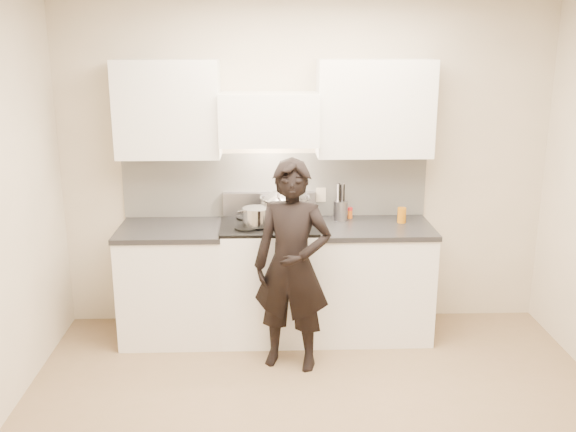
{
  "coord_description": "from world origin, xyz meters",
  "views": [
    {
      "loc": [
        -0.33,
        -3.44,
        2.34
      ],
      "look_at": [
        -0.17,
        1.05,
        1.11
      ],
      "focal_mm": 40.0,
      "sensor_mm": 36.0,
      "label": 1
    }
  ],
  "objects_px": {
    "counter_right": "(372,279)",
    "wok": "(285,203)",
    "stove": "(270,279)",
    "person": "(292,266)",
    "utensil_crock": "(340,209)"
  },
  "relations": [
    {
      "from": "counter_right",
      "to": "wok",
      "type": "distance_m",
      "value": 0.94
    },
    {
      "from": "stove",
      "to": "wok",
      "type": "xyz_separation_m",
      "value": [
        0.13,
        0.14,
        0.59
      ]
    },
    {
      "from": "stove",
      "to": "person",
      "type": "xyz_separation_m",
      "value": [
        0.16,
        -0.53,
        0.3
      ]
    },
    {
      "from": "utensil_crock",
      "to": "person",
      "type": "distance_m",
      "value": 0.84
    },
    {
      "from": "utensil_crock",
      "to": "stove",
      "type": "bearing_deg",
      "value": -164.6
    },
    {
      "from": "wok",
      "to": "person",
      "type": "bearing_deg",
      "value": -87.45
    },
    {
      "from": "wok",
      "to": "utensil_crock",
      "type": "bearing_deg",
      "value": 1.85
    },
    {
      "from": "wok",
      "to": "person",
      "type": "relative_size",
      "value": 0.33
    },
    {
      "from": "stove",
      "to": "counter_right",
      "type": "height_order",
      "value": "stove"
    },
    {
      "from": "counter_right",
      "to": "utensil_crock",
      "type": "relative_size",
      "value": 3.05
    },
    {
      "from": "stove",
      "to": "counter_right",
      "type": "xyz_separation_m",
      "value": [
        0.83,
        0.0,
        -0.01
      ]
    },
    {
      "from": "stove",
      "to": "utensil_crock",
      "type": "bearing_deg",
      "value": 15.4
    },
    {
      "from": "utensil_crock",
      "to": "person",
      "type": "height_order",
      "value": "person"
    },
    {
      "from": "stove",
      "to": "wok",
      "type": "bearing_deg",
      "value": 48.84
    },
    {
      "from": "person",
      "to": "utensil_crock",
      "type": "bearing_deg",
      "value": 74.76
    }
  ]
}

